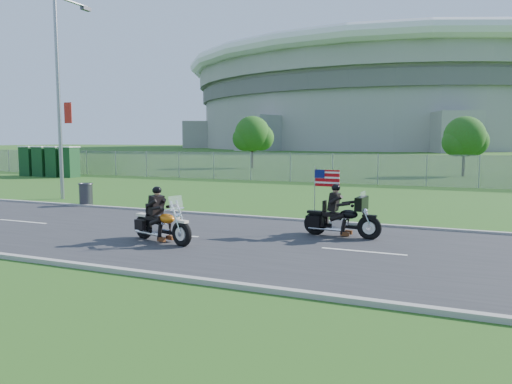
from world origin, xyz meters
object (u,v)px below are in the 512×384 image
at_px(porta_toilet_c, 42,162).
at_px(motorcycle_lead, 161,225).
at_px(motorcycle_follow, 341,220).
at_px(porta_toilet_a, 69,162).
at_px(trash_can, 86,195).
at_px(porta_toilet_b, 56,162).
at_px(streetlight, 62,83).
at_px(porta_toilet_d, 29,162).

height_order(porta_toilet_c, motorcycle_lead, porta_toilet_c).
distance_m(porta_toilet_c, motorcycle_lead, 29.42).
bearing_deg(motorcycle_follow, porta_toilet_a, 152.27).
bearing_deg(trash_can, porta_toilet_c, 141.23).
relative_size(porta_toilet_b, motorcycle_lead, 0.98).
bearing_deg(motorcycle_follow, trash_can, 171.70).
bearing_deg(trash_can, streetlight, 147.34).
bearing_deg(motorcycle_lead, porta_toilet_b, 157.74).
height_order(porta_toilet_d, trash_can, porta_toilet_d).
bearing_deg(porta_toilet_b, motorcycle_follow, -29.99).
relative_size(porta_toilet_a, trash_can, 2.32).
height_order(porta_toilet_d, motorcycle_follow, porta_toilet_d).
height_order(porta_toilet_c, trash_can, porta_toilet_c).
relative_size(porta_toilet_d, trash_can, 2.32).
bearing_deg(porta_toilet_c, porta_toilet_a, 0.00).
bearing_deg(porta_toilet_b, motorcycle_lead, -39.43).
xyz_separation_m(porta_toilet_b, trash_can, (14.41, -12.70, -0.65)).
bearing_deg(porta_toilet_a, porta_toilet_b, 180.00).
height_order(streetlight, porta_toilet_a, streetlight).
distance_m(porta_toilet_a, motorcycle_lead, 27.26).
height_order(porta_toilet_a, motorcycle_lead, porta_toilet_a).
height_order(streetlight, porta_toilet_c, streetlight).
bearing_deg(streetlight, motorcycle_lead, -34.58).
distance_m(porta_toilet_b, motorcycle_lead, 28.33).
relative_size(streetlight, trash_can, 10.10).
bearing_deg(motorcycle_follow, porta_toilet_b, 153.64).
xyz_separation_m(porta_toilet_a, trash_can, (13.01, -12.70, -0.65)).
relative_size(streetlight, motorcycle_follow, 4.17).
bearing_deg(porta_toilet_d, motorcycle_lead, -36.09).
distance_m(porta_toilet_b, porta_toilet_d, 2.80).
xyz_separation_m(motorcycle_lead, trash_can, (-7.46, 5.29, -0.02)).
relative_size(porta_toilet_a, porta_toilet_c, 1.00).
xyz_separation_m(streetlight, trash_can, (3.00, -1.92, -5.14)).
xyz_separation_m(porta_toilet_a, porta_toilet_d, (-4.20, 0.00, 0.00)).
height_order(porta_toilet_b, motorcycle_follow, porta_toilet_b).
relative_size(motorcycle_lead, trash_can, 2.37).
relative_size(streetlight, porta_toilet_a, 4.35).
height_order(porta_toilet_a, porta_toilet_d, same).
xyz_separation_m(motorcycle_follow, trash_can, (-11.98, 2.53, -0.06)).
relative_size(porta_toilet_b, porta_toilet_d, 1.00).
relative_size(porta_toilet_b, trash_can, 2.32).
bearing_deg(porta_toilet_d, streetlight, -37.17).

